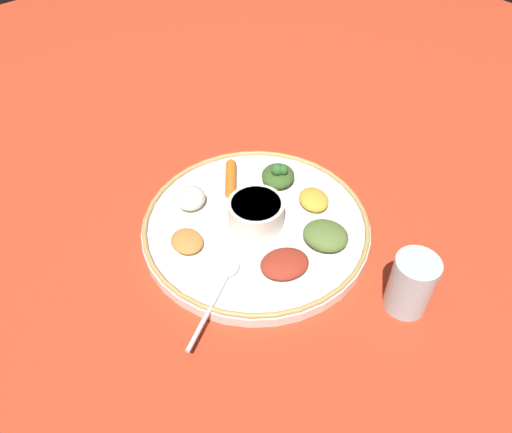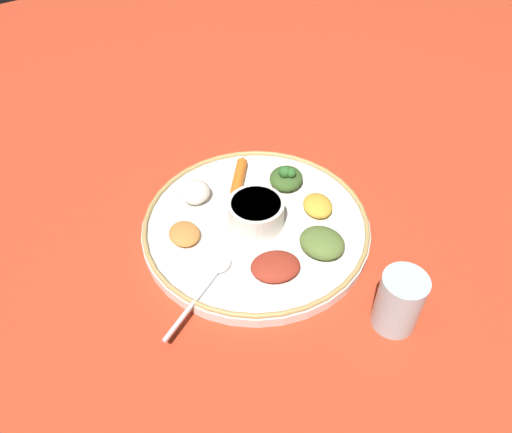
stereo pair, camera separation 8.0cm
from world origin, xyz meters
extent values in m
plane|color=#B7381E|center=(0.00, 0.00, 0.00)|extent=(2.40, 2.40, 0.00)
cylinder|color=white|center=(0.00, 0.00, 0.01)|extent=(0.37, 0.37, 0.02)
torus|color=tan|center=(0.00, 0.00, 0.02)|extent=(0.37, 0.37, 0.01)
cylinder|color=silver|center=(0.00, 0.00, 0.04)|extent=(0.09, 0.09, 0.05)
cylinder|color=maroon|center=(0.00, 0.00, 0.06)|extent=(0.08, 0.08, 0.01)
ellipsoid|color=silver|center=(-0.09, -0.05, 0.02)|extent=(0.04, 0.04, 0.01)
cylinder|color=silver|center=(-0.17, -0.08, 0.02)|extent=(0.12, 0.07, 0.01)
ellipsoid|color=#385623|center=(0.10, 0.05, 0.03)|extent=(0.09, 0.09, 0.03)
sphere|color=#2D6628|center=(0.09, 0.05, 0.05)|extent=(0.02, 0.02, 0.02)
sphere|color=#2D6628|center=(0.10, 0.04, 0.05)|extent=(0.02, 0.02, 0.02)
sphere|color=#2D6628|center=(0.09, 0.05, 0.05)|extent=(0.02, 0.02, 0.02)
cylinder|color=orange|center=(0.03, 0.10, 0.03)|extent=(0.07, 0.07, 0.02)
cone|color=orange|center=(0.07, 0.14, 0.03)|extent=(0.02, 0.02, 0.02)
ellipsoid|color=#C67A38|center=(-0.11, 0.04, 0.03)|extent=(0.06, 0.06, 0.02)
ellipsoid|color=silver|center=(-0.05, 0.10, 0.04)|extent=(0.07, 0.07, 0.03)
ellipsoid|color=maroon|center=(-0.03, -0.10, 0.03)|extent=(0.09, 0.08, 0.02)
ellipsoid|color=#567033|center=(0.05, -0.10, 0.03)|extent=(0.08, 0.09, 0.03)
ellipsoid|color=gold|center=(0.10, -0.03, 0.03)|extent=(0.07, 0.07, 0.02)
cylinder|color=silver|center=(0.06, -0.25, 0.05)|extent=(0.06, 0.06, 0.09)
cylinder|color=tan|center=(0.06, -0.25, 0.02)|extent=(0.05, 0.05, 0.03)
camera|label=1|loc=(-0.38, -0.41, 0.60)|focal=34.47mm
camera|label=2|loc=(-0.31, -0.46, 0.60)|focal=34.47mm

